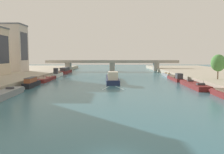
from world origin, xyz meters
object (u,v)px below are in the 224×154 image
moored_boat_right_downstream (175,78)px  moored_boat_left_upstream (31,83)px  moored_boat_left_far (65,71)px  moored_boat_left_end (57,74)px  moored_boat_left_lone (3,94)px  moored_boat_right_second (194,85)px  barge_midriver (112,78)px  moored_boat_left_downstream (46,79)px  bridge_far (112,64)px  tree_right_second (218,63)px  moored_boat_right_midway (167,75)px

moored_boat_right_downstream → moored_boat_left_upstream: bearing=-159.4°
moored_boat_left_far → moored_boat_left_end: bearing=-89.0°
moored_boat_left_lone → moored_boat_right_downstream: moored_boat_right_downstream is taller
moored_boat_left_end → moored_boat_right_second: 53.37m
barge_midriver → moored_boat_right_second: size_ratio=1.34×
moored_boat_left_far → moored_boat_right_second: bearing=-47.4°
moored_boat_left_downstream → moored_boat_right_downstream: (43.23, 1.05, 0.25)m
moored_boat_right_downstream → bridge_far: bridge_far is taller
moored_boat_left_far → bridge_far: bearing=36.1°
moored_boat_left_far → bridge_far: (22.14, 16.15, 2.68)m
moored_boat_left_end → moored_boat_right_downstream: bearing=-18.4°
moored_boat_left_downstream → tree_right_second: (51.45, -11.44, 5.68)m
moored_boat_left_downstream → moored_boat_right_midway: size_ratio=1.53×
moored_boat_left_lone → bridge_far: bridge_far is taller
moored_boat_left_upstream → moored_boat_right_downstream: bearing=20.6°
moored_boat_right_second → tree_right_second: tree_right_second is taller
moored_boat_left_far → moored_boat_right_downstream: bearing=-35.2°
moored_boat_left_lone → moored_boat_left_end: 45.65m
moored_boat_left_upstream → moored_boat_left_end: bearing=90.8°
moored_boat_right_second → tree_right_second: 10.80m
moored_boat_left_lone → bridge_far: size_ratio=0.22×
moored_boat_left_end → moored_boat_right_midway: size_ratio=1.06×
moored_boat_left_downstream → tree_right_second: 53.01m
moored_boat_right_downstream → barge_midriver: bearing=-169.5°
moored_boat_left_downstream → moored_boat_left_far: 31.70m
moored_boat_left_upstream → moored_boat_right_downstream: (42.82, 16.08, -0.27)m
moored_boat_right_second → moored_boat_left_downstream: bearing=160.0°
moored_boat_left_lone → bridge_far: (21.47, 78.07, 3.23)m
moored_boat_right_second → moored_boat_right_downstream: size_ratio=1.14×
tree_right_second → barge_midriver: bearing=163.9°
moored_boat_left_lone → moored_boat_right_downstream: bearing=36.1°
moored_boat_left_lone → moored_boat_left_downstream: (-0.39, 30.23, -0.09)m
moored_boat_left_upstream → moored_boat_left_downstream: size_ratio=0.66×
moored_boat_left_downstream → moored_boat_left_far: bearing=90.5°
barge_midriver → moored_boat_right_midway: barge_midriver is taller
moored_boat_left_downstream → moored_boat_right_downstream: moored_boat_right_downstream is taller
moored_boat_left_downstream → moored_boat_right_second: size_ratio=0.92×
moored_boat_left_far → moored_boat_right_midway: size_ratio=1.62×
moored_boat_left_end → bridge_far: size_ratio=0.15×
barge_midriver → moored_boat_left_downstream: size_ratio=1.46×
bridge_far → moored_boat_right_downstream: bearing=-65.5°
moored_boat_left_upstream → moored_boat_left_end: (-0.40, 30.44, -0.03)m
moored_boat_left_far → tree_right_second: 67.54m
moored_boat_right_second → bridge_far: size_ratio=0.23×
moored_boat_left_end → moored_boat_right_second: moored_boat_left_end is taller
moored_boat_right_midway → tree_right_second: (7.68, -26.75, 5.62)m
moored_boat_left_upstream → barge_midriver: bearing=29.5°
barge_midriver → moored_boat_left_upstream: (-21.44, -12.11, 0.01)m
moored_boat_left_lone → bridge_far: bearing=74.6°
moored_boat_right_downstream → moored_boat_left_downstream: bearing=-178.6°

